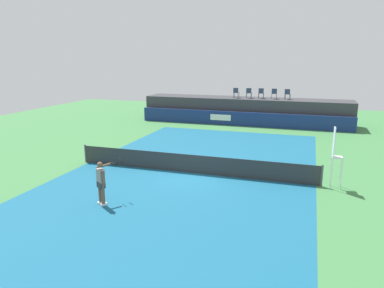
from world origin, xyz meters
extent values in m
plane|color=#3D7A42|center=(0.00, 3.00, 0.00)|extent=(48.00, 48.00, 0.00)
cube|color=#16597A|center=(0.00, 0.00, 0.00)|extent=(12.00, 22.00, 0.00)
cube|color=navy|center=(0.00, 13.50, 0.60)|extent=(18.00, 0.20, 1.20)
cube|color=white|center=(-1.79, 13.39, 0.66)|extent=(1.80, 0.02, 0.50)
cube|color=#38383D|center=(0.00, 15.30, 1.10)|extent=(18.00, 2.80, 2.20)
cylinder|color=#2D3D56|center=(-0.61, 15.30, 2.42)|extent=(0.04, 0.04, 0.44)
cylinder|color=#2D3D56|center=(-1.01, 15.32, 2.42)|extent=(0.04, 0.04, 0.44)
cylinder|color=#2D3D56|center=(-0.63, 14.90, 2.42)|extent=(0.04, 0.04, 0.44)
cylinder|color=#2D3D56|center=(-1.04, 14.92, 2.42)|extent=(0.04, 0.04, 0.44)
cube|color=#2D3D56|center=(-0.82, 15.11, 2.66)|extent=(0.46, 0.46, 0.03)
cube|color=#2D3D56|center=(-0.84, 14.90, 2.88)|extent=(0.44, 0.05, 0.42)
cylinder|color=#2D3D56|center=(0.47, 15.45, 2.42)|extent=(0.04, 0.04, 0.44)
cylinder|color=#2D3D56|center=(0.07, 15.44, 2.42)|extent=(0.04, 0.04, 0.44)
cylinder|color=#2D3D56|center=(0.49, 15.05, 2.42)|extent=(0.04, 0.04, 0.44)
cylinder|color=#2D3D56|center=(0.08, 15.03, 2.42)|extent=(0.04, 0.04, 0.44)
cube|color=#2D3D56|center=(0.28, 15.24, 2.66)|extent=(0.46, 0.46, 0.03)
cube|color=#2D3D56|center=(0.29, 15.03, 2.88)|extent=(0.44, 0.04, 0.42)
cylinder|color=#2D3D56|center=(1.52, 15.56, 2.42)|extent=(0.04, 0.04, 0.44)
cylinder|color=#2D3D56|center=(1.11, 15.53, 2.42)|extent=(0.04, 0.04, 0.44)
cylinder|color=#2D3D56|center=(1.54, 15.16, 2.42)|extent=(0.04, 0.04, 0.44)
cylinder|color=#2D3D56|center=(1.14, 15.13, 2.42)|extent=(0.04, 0.04, 0.44)
cube|color=#2D3D56|center=(1.33, 15.35, 2.66)|extent=(0.47, 0.47, 0.03)
cube|color=#2D3D56|center=(1.34, 15.14, 2.88)|extent=(0.44, 0.05, 0.42)
cylinder|color=#2D3D56|center=(2.62, 15.57, 2.42)|extent=(0.04, 0.04, 0.44)
cylinder|color=#2D3D56|center=(2.22, 15.53, 2.42)|extent=(0.04, 0.04, 0.44)
cylinder|color=#2D3D56|center=(2.66, 15.17, 2.42)|extent=(0.04, 0.04, 0.44)
cylinder|color=#2D3D56|center=(2.26, 15.13, 2.42)|extent=(0.04, 0.04, 0.44)
cube|color=#2D3D56|center=(2.44, 15.35, 2.66)|extent=(0.48, 0.48, 0.03)
cube|color=#2D3D56|center=(2.46, 15.14, 2.88)|extent=(0.44, 0.07, 0.42)
cylinder|color=#2D3D56|center=(3.79, 15.41, 2.42)|extent=(0.04, 0.04, 0.44)
cylinder|color=#2D3D56|center=(3.38, 15.45, 2.42)|extent=(0.04, 0.04, 0.44)
cylinder|color=#2D3D56|center=(3.75, 15.01, 2.42)|extent=(0.04, 0.04, 0.44)
cylinder|color=#2D3D56|center=(3.35, 15.04, 2.42)|extent=(0.04, 0.04, 0.44)
cube|color=#2D3D56|center=(3.57, 15.23, 2.66)|extent=(0.47, 0.47, 0.03)
cube|color=#2D3D56|center=(3.55, 15.02, 2.88)|extent=(0.44, 0.06, 0.42)
cylinder|color=white|center=(7.00, -0.18, 0.70)|extent=(0.04, 0.04, 1.40)
cylinder|color=white|center=(6.96, 0.22, 0.70)|extent=(0.04, 0.04, 1.40)
cylinder|color=white|center=(6.60, -0.22, 0.70)|extent=(0.04, 0.04, 1.40)
cylinder|color=white|center=(6.56, 0.18, 0.70)|extent=(0.04, 0.04, 1.40)
cube|color=white|center=(6.78, 0.00, 1.41)|extent=(0.48, 0.48, 0.03)
cube|color=white|center=(6.57, -0.02, 2.09)|extent=(0.06, 0.44, 1.33)
cube|color=#2D2D2D|center=(0.00, 0.00, 0.47)|extent=(12.40, 0.02, 0.95)
cylinder|color=#4C4C51|center=(-6.20, 0.00, 0.50)|extent=(0.10, 0.10, 1.00)
cylinder|color=#4C4C51|center=(6.20, 0.00, 0.50)|extent=(0.10, 0.10, 1.00)
cube|color=white|center=(-1.99, -5.02, 0.05)|extent=(0.24, 0.28, 0.10)
cylinder|color=brown|center=(-1.99, -5.02, 0.51)|extent=(0.14, 0.14, 0.82)
cube|color=white|center=(-2.20, -4.90, 0.05)|extent=(0.24, 0.28, 0.10)
cylinder|color=brown|center=(-2.20, -4.90, 0.51)|extent=(0.14, 0.14, 0.82)
cube|color=#333338|center=(-2.10, -4.96, 0.84)|extent=(0.40, 0.37, 0.24)
cube|color=gray|center=(-2.10, -4.96, 1.20)|extent=(0.41, 0.36, 0.56)
sphere|color=brown|center=(-2.10, -4.96, 1.66)|extent=(0.22, 0.22, 0.22)
cylinder|color=brown|center=(-1.89, -5.09, 1.18)|extent=(0.09, 0.09, 0.60)
cylinder|color=brown|center=(-2.16, -4.61, 1.50)|extent=(0.39, 0.56, 0.14)
cylinder|color=black|center=(-1.94, -4.25, 1.53)|extent=(0.27, 0.18, 0.03)
torus|color=black|center=(-1.79, -4.00, 1.53)|extent=(0.27, 0.18, 0.30)
sphere|color=#D8EA33|center=(4.26, 0.94, 0.04)|extent=(0.07, 0.07, 0.07)
camera|label=1|loc=(5.48, -16.60, 5.71)|focal=33.88mm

